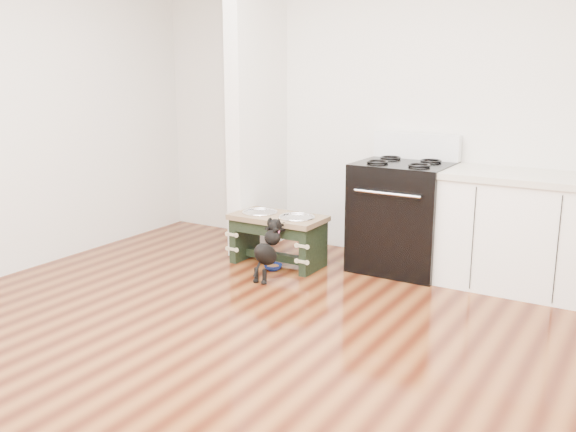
% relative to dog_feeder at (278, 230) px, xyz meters
% --- Properties ---
extents(ground, '(5.00, 5.00, 0.00)m').
position_rel_dog_feeder_xyz_m(ground, '(0.72, -1.71, -0.32)').
color(ground, '#3E170B').
rests_on(ground, ground).
extents(room_shell, '(5.00, 5.00, 5.00)m').
position_rel_dog_feeder_xyz_m(room_shell, '(0.72, -1.71, 1.30)').
color(room_shell, silver).
rests_on(room_shell, ground).
extents(partition_wall, '(0.15, 0.80, 2.70)m').
position_rel_dog_feeder_xyz_m(partition_wall, '(-0.46, 0.39, 1.03)').
color(partition_wall, silver).
rests_on(partition_wall, ground).
extents(oven_range, '(0.76, 0.69, 1.14)m').
position_rel_dog_feeder_xyz_m(oven_range, '(0.97, 0.45, 0.16)').
color(oven_range, black).
rests_on(oven_range, ground).
extents(cabinet_run, '(1.24, 0.64, 0.91)m').
position_rel_dog_feeder_xyz_m(cabinet_run, '(1.95, 0.47, 0.14)').
color(cabinet_run, white).
rests_on(cabinet_run, ground).
extents(dog_feeder, '(0.81, 0.43, 0.46)m').
position_rel_dog_feeder_xyz_m(dog_feeder, '(0.00, 0.00, 0.00)').
color(dog_feeder, black).
rests_on(dog_feeder, ground).
extents(puppy, '(0.14, 0.42, 0.49)m').
position_rel_dog_feeder_xyz_m(puppy, '(0.14, -0.37, -0.05)').
color(puppy, black).
rests_on(puppy, ground).
extents(floor_bowl, '(0.17, 0.17, 0.05)m').
position_rel_dog_feeder_xyz_m(floor_bowl, '(0.05, -0.15, -0.29)').
color(floor_bowl, '#0B1953').
rests_on(floor_bowl, ground).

